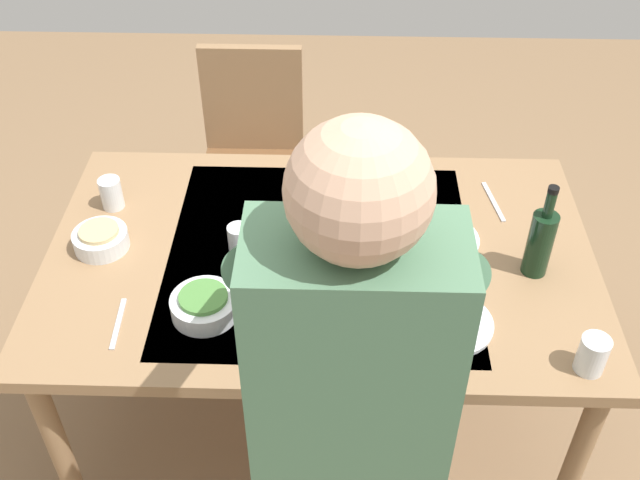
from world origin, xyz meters
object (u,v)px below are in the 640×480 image
(water_cup_far_left, at_px, (239,241))
(dining_table, at_px, (320,270))
(wine_glass_left, at_px, (287,292))
(side_bowl_salad, at_px, (204,304))
(person_server, at_px, (348,434))
(wine_bottle, at_px, (540,241))
(dinner_plate_far, at_px, (450,323))
(chair_near, at_px, (252,147))
(serving_bowl_pasta, at_px, (328,222))
(side_bowl_bread, at_px, (101,238))
(dinner_plate_near, at_px, (441,239))
(water_cup_near_right, at_px, (111,193))
(water_cup_near_left, at_px, (592,355))

(water_cup_far_left, bearing_deg, dining_table, -178.00)
(wine_glass_left, relative_size, side_bowl_salad, 0.84)
(person_server, distance_m, wine_bottle, 0.89)
(person_server, bearing_deg, dinner_plate_far, -119.07)
(person_server, height_order, side_bowl_salad, person_server)
(dining_table, height_order, chair_near, chair_near)
(serving_bowl_pasta, bearing_deg, dining_table, 77.82)
(wine_glass_left, distance_m, serving_bowl_pasta, 0.39)
(wine_bottle, relative_size, dinner_plate_far, 1.29)
(side_bowl_salad, xyz_separation_m, dinner_plate_far, (-0.65, 0.02, -0.03))
(serving_bowl_pasta, distance_m, side_bowl_bread, 0.67)
(wine_bottle, bearing_deg, side_bowl_bread, -2.94)
(wine_bottle, height_order, side_bowl_salad, wine_bottle)
(side_bowl_bread, bearing_deg, dinner_plate_near, -176.68)
(water_cup_far_left, relative_size, side_bowl_salad, 0.55)
(person_server, distance_m, dinner_plate_far, 0.59)
(dining_table, xyz_separation_m, wine_glass_left, (0.08, 0.27, 0.17))
(wine_glass_left, distance_m, side_bowl_salad, 0.23)
(dining_table, relative_size, dinner_plate_far, 6.96)
(serving_bowl_pasta, bearing_deg, side_bowl_salad, 47.66)
(water_cup_far_left, bearing_deg, side_bowl_salad, 74.61)
(water_cup_near_right, bearing_deg, person_server, 127.28)
(wine_glass_left, distance_m, water_cup_far_left, 0.31)
(wine_glass_left, xyz_separation_m, dinner_plate_far, (-0.43, 0.01, -0.10))
(chair_near, bearing_deg, water_cup_far_left, 94.17)
(dining_table, bearing_deg, side_bowl_bread, -0.64)
(person_server, xyz_separation_m, side_bowl_bread, (0.72, -0.77, -0.17))
(dining_table, xyz_separation_m, side_bowl_salad, (0.30, 0.25, 0.10))
(water_cup_near_left, bearing_deg, wine_glass_left, -10.67)
(water_cup_near_right, height_order, serving_bowl_pasta, water_cup_near_right)
(water_cup_near_left, distance_m, dinner_plate_far, 0.36)
(water_cup_far_left, distance_m, serving_bowl_pasta, 0.28)
(water_cup_far_left, bearing_deg, side_bowl_bread, -2.14)
(dining_table, distance_m, dinner_plate_near, 0.37)
(water_cup_far_left, bearing_deg, serving_bowl_pasta, -156.50)
(person_server, bearing_deg, water_cup_near_left, -149.66)
(side_bowl_salad, bearing_deg, water_cup_far_left, -105.39)
(dining_table, xyz_separation_m, side_bowl_bread, (0.64, -0.01, 0.10))
(side_bowl_bread, bearing_deg, water_cup_far_left, 177.86)
(water_cup_far_left, xyz_separation_m, dinner_plate_far, (-0.58, 0.27, -0.04))
(side_bowl_salad, distance_m, dinner_plate_near, 0.73)
(chair_near, bearing_deg, side_bowl_bread, 68.53)
(wine_glass_left, relative_size, side_bowl_bread, 0.94)
(serving_bowl_pasta, bearing_deg, side_bowl_bread, 8.20)
(dinner_plate_near, bearing_deg, side_bowl_salad, 25.66)
(water_cup_near_right, xyz_separation_m, side_bowl_salad, (-0.35, 0.45, -0.02))
(chair_near, bearing_deg, side_bowl_salad, 89.91)
(dining_table, relative_size, chair_near, 1.76)
(dining_table, xyz_separation_m, dinner_plate_near, (-0.36, -0.07, 0.08))
(water_cup_near_left, bearing_deg, water_cup_far_left, -23.81)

